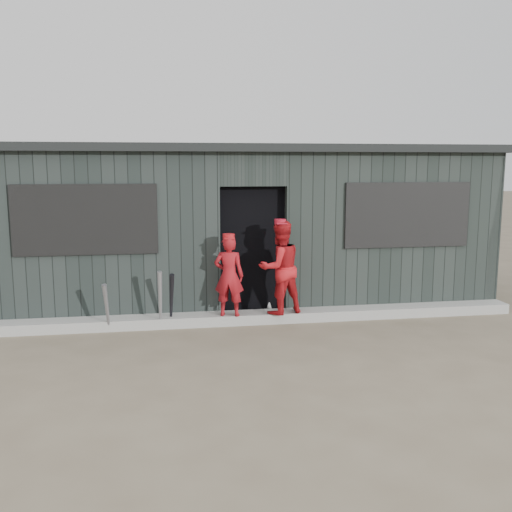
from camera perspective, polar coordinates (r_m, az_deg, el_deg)
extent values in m
plane|color=brown|center=(6.83, 2.51, -10.71)|extent=(80.00, 80.00, 0.00)
cube|color=gray|center=(8.51, -0.02, -6.14)|extent=(8.00, 0.36, 0.15)
cone|color=gray|center=(8.13, -14.69, -5.07)|extent=(0.10, 0.30, 0.73)
cone|color=gray|center=(8.12, -9.56, -4.41)|extent=(0.07, 0.23, 0.87)
cone|color=black|center=(8.21, -8.46, -4.41)|extent=(0.11, 0.35, 0.82)
imported|color=maroon|center=(8.20, -2.72, -2.01)|extent=(0.49, 0.38, 1.17)
imported|color=red|center=(8.31, 2.40, -1.16)|extent=(0.79, 0.70, 1.37)
imported|color=#A6A6A6|center=(8.92, 1.11, -2.08)|extent=(0.59, 0.40, 1.17)
cube|color=black|center=(9.94, -1.60, 2.68)|extent=(7.60, 2.70, 2.20)
cube|color=#252C2A|center=(8.50, -15.49, 1.59)|extent=(3.50, 0.20, 2.50)
cube|color=#262D2A|center=(9.18, 13.69, 2.20)|extent=(3.50, 0.20, 2.50)
cube|color=#252C29|center=(8.49, -0.33, 8.68)|extent=(1.00, 0.20, 0.50)
cube|color=#252C29|center=(10.17, -23.95, 2.32)|extent=(0.20, 3.00, 2.50)
cube|color=#242B28|center=(11.15, 18.71, 3.16)|extent=(0.20, 3.00, 2.50)
cube|color=#2B3331|center=(11.31, -2.57, 3.71)|extent=(8.00, 0.20, 2.50)
cube|color=black|center=(9.88, -1.64, 10.54)|extent=(8.30, 3.30, 0.12)
cube|color=black|center=(8.37, -16.68, 3.49)|extent=(2.00, 0.04, 1.00)
cube|color=black|center=(9.10, 14.93, 3.99)|extent=(2.00, 0.04, 1.00)
cube|color=black|center=(9.08, -2.55, 3.01)|extent=(0.19, 0.19, 0.93)
cube|color=black|center=(9.01, -0.16, 2.65)|extent=(0.20, 0.16, 0.79)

